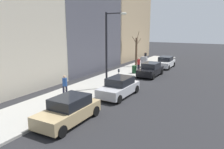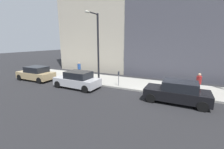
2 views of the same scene
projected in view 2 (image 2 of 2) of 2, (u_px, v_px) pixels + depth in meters
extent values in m
plane|color=#232326|center=(162.00, 95.00, 11.84)|extent=(120.00, 120.00, 0.00)
cube|color=#9E9B93|center=(165.00, 87.00, 13.58)|extent=(4.00, 36.00, 0.15)
cube|color=black|center=(176.00, 94.00, 10.36)|extent=(1.85, 4.22, 0.70)
cube|color=black|center=(180.00, 86.00, 10.13)|extent=(1.63, 2.22, 0.60)
cylinder|color=black|center=(151.00, 98.00, 10.34)|extent=(0.23, 0.64, 0.64)
cylinder|color=black|center=(155.00, 91.00, 11.83)|extent=(0.23, 0.64, 0.64)
cylinder|color=black|center=(203.00, 106.00, 9.00)|extent=(0.23, 0.64, 0.64)
cylinder|color=black|center=(200.00, 97.00, 10.48)|extent=(0.23, 0.64, 0.64)
cube|color=#B7B7BC|center=(77.00, 82.00, 13.69)|extent=(1.90, 4.24, 0.70)
cube|color=black|center=(78.00, 75.00, 13.46)|extent=(1.65, 2.24, 0.60)
cylinder|color=black|center=(58.00, 84.00, 13.69)|extent=(0.24, 0.65, 0.64)
cylinder|color=black|center=(71.00, 80.00, 15.17)|extent=(0.24, 0.65, 0.64)
cylinder|color=black|center=(85.00, 89.00, 12.32)|extent=(0.24, 0.65, 0.64)
cylinder|color=black|center=(96.00, 84.00, 13.80)|extent=(0.24, 0.65, 0.64)
cube|color=tan|center=(36.00, 75.00, 16.42)|extent=(1.82, 4.21, 0.70)
cube|color=black|center=(36.00, 69.00, 16.19)|extent=(1.61, 2.21, 0.60)
cylinder|color=black|center=(20.00, 77.00, 16.37)|extent=(0.22, 0.64, 0.64)
cylinder|color=black|center=(33.00, 74.00, 17.87)|extent=(0.22, 0.64, 0.64)
cylinder|color=black|center=(39.00, 80.00, 15.07)|extent=(0.22, 0.64, 0.64)
cylinder|color=black|center=(52.00, 77.00, 16.57)|extent=(0.22, 0.64, 0.64)
cylinder|color=slate|center=(119.00, 80.00, 13.77)|extent=(0.07, 0.07, 1.05)
cube|color=#2D333D|center=(119.00, 73.00, 13.62)|extent=(0.14, 0.10, 0.30)
cylinder|color=black|center=(98.00, 50.00, 14.19)|extent=(0.18, 0.18, 6.50)
cylinder|color=black|center=(93.00, 13.00, 12.82)|extent=(1.60, 0.10, 0.10)
ellipsoid|color=beige|center=(87.00, 12.00, 12.12)|extent=(0.56, 0.32, 0.20)
cylinder|color=#14381E|center=(177.00, 86.00, 12.09)|extent=(0.56, 0.56, 0.90)
cylinder|color=#1E1E2D|center=(197.00, 89.00, 11.46)|extent=(0.16, 0.16, 0.82)
cylinder|color=#1E1E2D|center=(198.00, 89.00, 11.61)|extent=(0.16, 0.16, 0.82)
cylinder|color=#A52323|center=(199.00, 80.00, 11.38)|extent=(0.36, 0.36, 0.62)
sphere|color=tan|center=(200.00, 75.00, 11.29)|extent=(0.22, 0.22, 0.22)
cylinder|color=#1E1E2D|center=(79.00, 72.00, 17.86)|extent=(0.16, 0.16, 0.82)
cylinder|color=#1E1E2D|center=(80.00, 73.00, 17.69)|extent=(0.16, 0.16, 0.82)
cylinder|color=#23478C|center=(79.00, 67.00, 17.62)|extent=(0.36, 0.36, 0.62)
sphere|color=tan|center=(79.00, 63.00, 17.53)|extent=(0.22, 0.22, 0.22)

